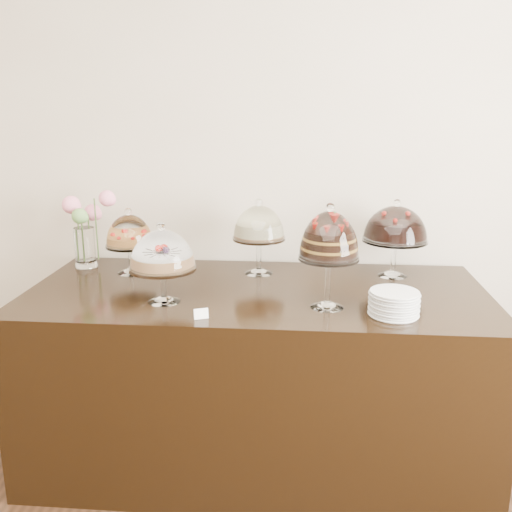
# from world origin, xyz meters

# --- Properties ---
(wall_back) EXTENTS (5.00, 0.04, 3.00)m
(wall_back) POSITION_xyz_m (0.00, 3.00, 1.50)
(wall_back) COLOR #C3B59C
(wall_back) RESTS_ON ground
(display_counter) EXTENTS (2.20, 1.00, 0.90)m
(display_counter) POSITION_xyz_m (-0.01, 2.45, 0.45)
(display_counter) COLOR black
(display_counter) RESTS_ON ground
(cake_stand_sugar_sponge) EXTENTS (0.30, 0.30, 0.37)m
(cake_stand_sugar_sponge) POSITION_xyz_m (-0.41, 2.24, 1.12)
(cake_stand_sugar_sponge) COLOR white
(cake_stand_sugar_sponge) RESTS_ON display_counter
(cake_stand_choco_layer) EXTENTS (0.26, 0.26, 0.46)m
(cake_stand_choco_layer) POSITION_xyz_m (0.32, 2.23, 1.21)
(cake_stand_choco_layer) COLOR white
(cake_stand_choco_layer) RESTS_ON display_counter
(cake_stand_cheesecake) EXTENTS (0.27, 0.27, 0.40)m
(cake_stand_cheesecake) POSITION_xyz_m (-0.02, 2.72, 1.15)
(cake_stand_cheesecake) COLOR white
(cake_stand_cheesecake) RESTS_ON display_counter
(cake_stand_dark_choco) EXTENTS (0.33, 0.33, 0.40)m
(cake_stand_dark_choco) POSITION_xyz_m (0.68, 2.73, 1.16)
(cake_stand_dark_choco) COLOR white
(cake_stand_dark_choco) RESTS_ON display_counter
(cake_stand_fruit_tart) EXTENTS (0.25, 0.25, 0.35)m
(cake_stand_fruit_tart) POSITION_xyz_m (-0.69, 2.67, 1.11)
(cake_stand_fruit_tart) COLOR white
(cake_stand_fruit_tart) RESTS_ON display_counter
(flower_vase) EXTENTS (0.28, 0.26, 0.42)m
(flower_vase) POSITION_xyz_m (-0.97, 2.77, 1.12)
(flower_vase) COLOR white
(flower_vase) RESTS_ON display_counter
(plate_stack) EXTENTS (0.21, 0.21, 0.10)m
(plate_stack) POSITION_xyz_m (0.60, 2.16, 0.95)
(plate_stack) COLOR silver
(plate_stack) RESTS_ON display_counter
(price_card_left) EXTENTS (0.06, 0.04, 0.04)m
(price_card_left) POSITION_xyz_m (-0.21, 2.04, 0.92)
(price_card_left) COLOR white
(price_card_left) RESTS_ON display_counter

